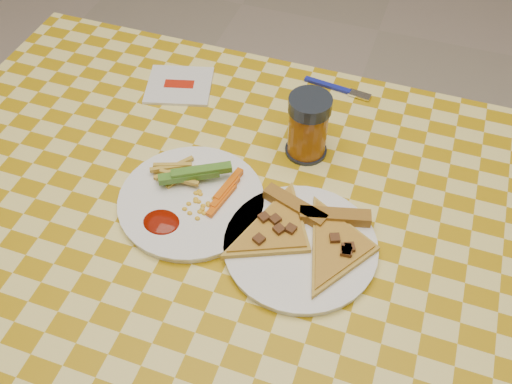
% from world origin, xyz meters
% --- Properties ---
extents(table, '(1.28, 0.88, 0.76)m').
position_xyz_m(table, '(0.00, 0.00, 0.68)').
color(table, white).
rests_on(table, ground).
extents(plate_left, '(0.29, 0.29, 0.01)m').
position_xyz_m(plate_left, '(-0.10, 0.01, 0.76)').
color(plate_left, white).
rests_on(plate_left, table).
extents(plate_right, '(0.27, 0.27, 0.01)m').
position_xyz_m(plate_right, '(0.10, -0.02, 0.76)').
color(plate_right, white).
rests_on(plate_right, table).
extents(fries_veggies, '(0.19, 0.17, 0.04)m').
position_xyz_m(fries_veggies, '(-0.11, 0.02, 0.78)').
color(fries_veggies, gold).
rests_on(fries_veggies, plate_left).
extents(pizza_slices, '(0.30, 0.26, 0.02)m').
position_xyz_m(pizza_slices, '(0.11, -0.01, 0.78)').
color(pizza_slices, gold).
rests_on(pizza_slices, plate_right).
extents(drink_glass, '(0.08, 0.08, 0.13)m').
position_xyz_m(drink_glass, '(0.05, 0.19, 0.82)').
color(drink_glass, black).
rests_on(drink_glass, table).
extents(napkin, '(0.16, 0.15, 0.01)m').
position_xyz_m(napkin, '(-0.25, 0.29, 0.76)').
color(napkin, silver).
rests_on(napkin, table).
extents(fork, '(0.14, 0.03, 0.01)m').
position_xyz_m(fork, '(0.06, 0.38, 0.76)').
color(fork, navy).
rests_on(fork, table).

